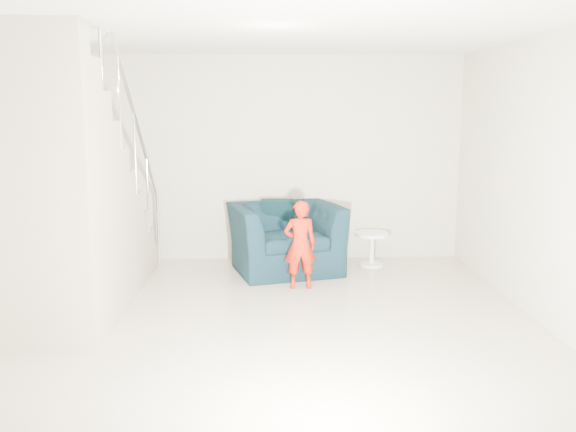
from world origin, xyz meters
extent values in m
plane|color=tan|center=(0.00, 0.00, 0.00)|extent=(5.50, 5.50, 0.00)
plane|color=silver|center=(0.00, 0.00, 2.70)|extent=(5.50, 5.50, 0.00)
plane|color=#BFB79B|center=(0.00, 2.75, 1.35)|extent=(5.00, 0.00, 5.00)
plane|color=#BFB79B|center=(0.00, -2.75, 1.35)|extent=(5.00, 0.00, 5.00)
plane|color=#BFB79B|center=(2.50, 0.00, 1.35)|extent=(0.00, 5.50, 5.50)
imported|color=black|center=(0.15, 2.08, 0.42)|extent=(1.53, 1.42, 0.83)
imported|color=#A3050D|center=(0.29, 1.31, 0.50)|extent=(0.38, 0.27, 1.00)
cylinder|color=white|center=(1.27, 2.28, 0.42)|extent=(0.44, 0.44, 0.04)
cylinder|color=white|center=(1.27, 2.28, 0.20)|extent=(0.07, 0.07, 0.40)
cylinder|color=white|center=(1.27, 2.28, 0.02)|extent=(0.31, 0.31, 0.03)
cube|color=#ADA089|center=(-2.00, 2.35, 0.14)|extent=(1.00, 0.30, 0.27)
cube|color=#ADA089|center=(-2.00, 2.05, 0.27)|extent=(1.00, 0.30, 0.54)
cube|color=#ADA089|center=(-2.00, 1.75, 0.41)|extent=(1.00, 0.30, 0.81)
cube|color=#ADA089|center=(-2.00, 1.45, 0.54)|extent=(1.00, 0.30, 1.08)
cube|color=#ADA089|center=(-2.00, 1.15, 0.68)|extent=(1.00, 0.30, 1.35)
cube|color=#ADA089|center=(-2.00, 0.85, 0.81)|extent=(1.00, 0.30, 1.62)
cube|color=#ADA089|center=(-2.00, 0.55, 0.95)|extent=(1.00, 0.30, 1.89)
cube|color=#ADA089|center=(-2.00, 0.25, 1.08)|extent=(1.00, 0.30, 2.16)
cube|color=#ADA089|center=(-2.00, -0.05, 1.22)|extent=(1.00, 0.30, 2.43)
cube|color=#ADA089|center=(-2.00, -0.35, 1.35)|extent=(1.00, 0.30, 2.70)
cylinder|color=silver|center=(-1.50, 1.00, 2.25)|extent=(0.04, 3.03, 2.73)
cylinder|color=silver|center=(-1.50, 2.50, 0.50)|extent=(0.04, 0.04, 1.00)
cube|color=black|center=(0.05, 2.44, 0.66)|extent=(0.41, 0.19, 0.40)
cube|color=black|center=(-0.37, 2.07, 0.52)|extent=(0.05, 0.51, 0.57)
cube|color=black|center=(0.36, 1.29, 0.87)|extent=(0.03, 0.05, 0.10)
camera|label=1|loc=(-0.06, -5.34, 2.00)|focal=38.00mm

